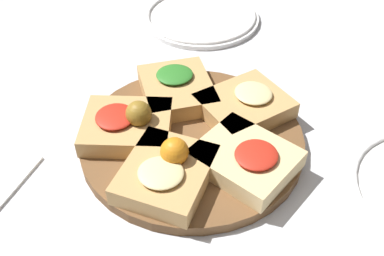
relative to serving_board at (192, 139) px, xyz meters
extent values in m
plane|color=silver|center=(0.00, 0.00, -0.01)|extent=(3.00, 3.00, 0.00)
cylinder|color=brown|center=(0.00, 0.00, 0.00)|extent=(0.35, 0.35, 0.02)
cube|color=tan|center=(-0.05, 0.09, 0.02)|extent=(0.17, 0.17, 0.03)
ellipsoid|color=#2D7A28|center=(-0.06, 0.10, 0.04)|extent=(0.09, 0.08, 0.01)
cube|color=tan|center=(-0.10, -0.03, 0.02)|extent=(0.16, 0.14, 0.03)
ellipsoid|color=red|center=(-0.11, -0.03, 0.04)|extent=(0.07, 0.08, 0.01)
sphere|color=olive|center=(-0.08, -0.02, 0.05)|extent=(0.04, 0.04, 0.04)
cube|color=tan|center=(-0.01, -0.10, 0.02)|extent=(0.12, 0.14, 0.03)
ellipsoid|color=beige|center=(-0.01, -0.12, 0.04)|extent=(0.07, 0.06, 0.01)
sphere|color=orange|center=(0.00, -0.08, 0.05)|extent=(0.04, 0.04, 0.04)
cube|color=#E5C689|center=(0.09, -0.04, 0.02)|extent=(0.17, 0.16, 0.03)
ellipsoid|color=red|center=(0.11, -0.05, 0.04)|extent=(0.08, 0.08, 0.01)
cube|color=tan|center=(0.07, 0.08, 0.02)|extent=(0.17, 0.18, 0.03)
ellipsoid|color=beige|center=(0.08, 0.09, 0.04)|extent=(0.09, 0.09, 0.01)
cylinder|color=white|center=(-0.10, 0.38, 0.00)|extent=(0.26, 0.26, 0.01)
torus|color=white|center=(-0.10, 0.38, 0.00)|extent=(0.24, 0.24, 0.01)
camera|label=1|loc=(0.15, -0.49, 0.49)|focal=42.00mm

